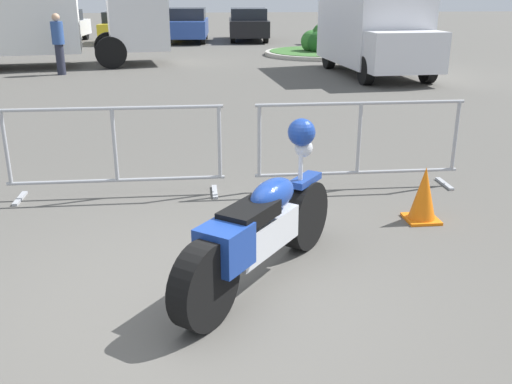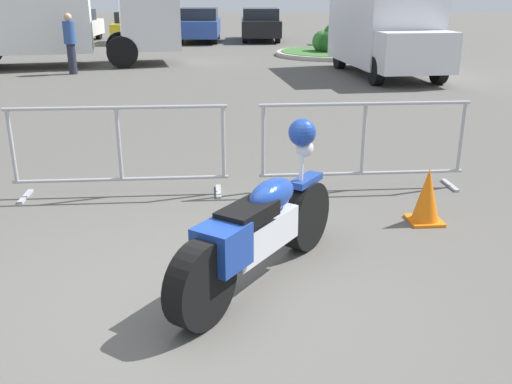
% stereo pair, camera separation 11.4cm
% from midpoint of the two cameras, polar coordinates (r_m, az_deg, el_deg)
% --- Properties ---
extents(ground_plane, '(120.00, 120.00, 0.00)m').
position_cam_midpoint_polar(ground_plane, '(4.58, -5.73, -10.78)').
color(ground_plane, '#54514C').
extents(motorcycle, '(1.49, 1.88, 1.26)m').
position_cam_midpoint_polar(motorcycle, '(4.63, 1.11, -3.65)').
color(motorcycle, black).
rests_on(motorcycle, ground).
extents(crowd_barrier_near, '(2.51, 0.45, 1.07)m').
position_cam_midpoint_polar(crowd_barrier_near, '(6.78, -13.03, 4.13)').
color(crowd_barrier_near, '#9EA0A5').
rests_on(crowd_barrier_near, ground).
extents(crowd_barrier_far, '(2.51, 0.45, 1.07)m').
position_cam_midpoint_polar(crowd_barrier_far, '(6.96, 11.14, 4.67)').
color(crowd_barrier_far, '#9EA0A5').
rests_on(crowd_barrier_far, ground).
extents(box_truck, '(7.96, 3.48, 2.98)m').
position_cam_midpoint_polar(box_truck, '(19.56, -20.96, 16.39)').
color(box_truck, white).
rests_on(box_truck, ground).
extents(delivery_van, '(2.27, 5.11, 2.31)m').
position_cam_midpoint_polar(delivery_van, '(17.02, 12.95, 15.52)').
color(delivery_van, silver).
rests_on(delivery_van, ground).
extents(parked_car_red, '(1.86, 4.10, 1.36)m').
position_cam_midpoint_polar(parked_car_red, '(29.68, -23.10, 14.97)').
color(parked_car_red, '#B21E19').
rests_on(parked_car_red, ground).
extents(parked_car_white, '(1.97, 4.35, 1.44)m').
position_cam_midpoint_polar(parked_car_white, '(28.79, -17.55, 15.58)').
color(parked_car_white, white).
rests_on(parked_car_white, ground).
extents(parked_car_yellow, '(1.87, 4.13, 1.37)m').
position_cam_midpoint_polar(parked_car_yellow, '(27.88, -11.73, 15.88)').
color(parked_car_yellow, yellow).
rests_on(parked_car_yellow, ground).
extents(parked_car_blue, '(2.08, 4.57, 1.52)m').
position_cam_midpoint_polar(parked_car_blue, '(27.78, -5.56, 16.32)').
color(parked_car_blue, '#284799').
rests_on(parked_car_blue, ground).
extents(parked_car_black, '(2.03, 4.48, 1.49)m').
position_cam_midpoint_polar(parked_car_black, '(28.21, 0.56, 16.42)').
color(parked_car_black, black).
rests_on(parked_car_black, ground).
extents(pedestrian, '(0.37, 0.37, 1.69)m').
position_cam_midpoint_polar(pedestrian, '(17.56, -17.91, 14.15)').
color(pedestrian, '#262838').
rests_on(pedestrian, ground).
extents(planter_island, '(4.21, 4.21, 1.21)m').
position_cam_midpoint_polar(planter_island, '(22.02, 7.95, 14.28)').
color(planter_island, '#ADA89E').
rests_on(planter_island, ground).
extents(traffic_cone, '(0.34, 0.34, 0.59)m').
position_cam_midpoint_polar(traffic_cone, '(6.18, 17.24, -0.39)').
color(traffic_cone, orange).
rests_on(traffic_cone, ground).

